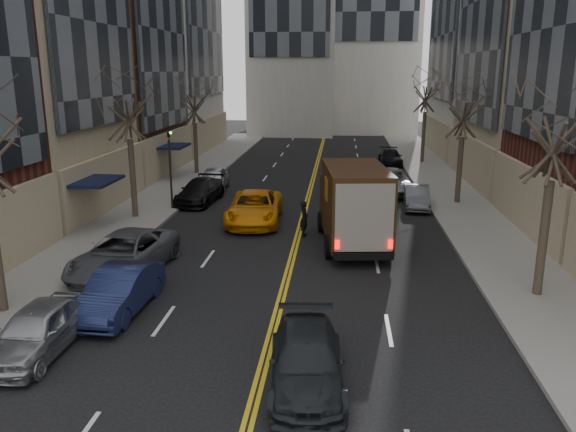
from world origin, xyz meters
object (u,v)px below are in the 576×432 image
object	(u,v)px
observer_sedan	(307,361)
ups_truck	(353,205)
taxi	(255,208)
pedestrian	(304,219)

from	to	relation	value
observer_sedan	ups_truck	bearing A→B (deg)	78.96
ups_truck	observer_sedan	bearing A→B (deg)	-103.14
taxi	pedestrian	xyz separation A→B (m)	(2.70, -2.20, 0.06)
ups_truck	taxi	world-z (taller)	ups_truck
ups_truck	pedestrian	distance (m)	2.73
taxi	pedestrian	distance (m)	3.49
ups_truck	pedestrian	xyz separation A→B (m)	(-2.25, 1.20, -0.99)
observer_sedan	taxi	world-z (taller)	taxi
observer_sedan	taxi	xyz separation A→B (m)	(-3.61, 15.16, 0.14)
ups_truck	taxi	bearing A→B (deg)	138.92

